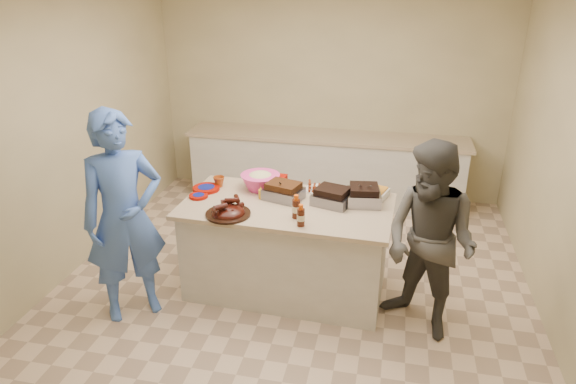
% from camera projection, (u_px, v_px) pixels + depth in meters
% --- Properties ---
extents(room, '(4.50, 5.00, 2.70)m').
position_uv_depth(room, '(291.00, 290.00, 4.94)').
color(room, '#CABB8A').
rests_on(room, ground).
extents(back_counter, '(3.60, 0.64, 0.90)m').
position_uv_depth(back_counter, '(325.00, 168.00, 6.74)').
color(back_counter, beige).
rests_on(back_counter, ground).
extents(island, '(1.93, 1.07, 0.89)m').
position_uv_depth(island, '(287.00, 288.00, 4.97)').
color(island, beige).
rests_on(island, ground).
extents(rib_platter, '(0.39, 0.39, 0.16)m').
position_uv_depth(rib_platter, '(228.00, 215.00, 4.42)').
color(rib_platter, '#3B0F09').
rests_on(rib_platter, island).
extents(pulled_pork_tray, '(0.40, 0.34, 0.10)m').
position_uv_depth(pulled_pork_tray, '(284.00, 199.00, 4.73)').
color(pulled_pork_tray, '#47230F').
rests_on(pulled_pork_tray, island).
extents(brisket_tray, '(0.39, 0.35, 0.10)m').
position_uv_depth(brisket_tray, '(332.00, 204.00, 4.62)').
color(brisket_tray, black).
rests_on(brisket_tray, island).
extents(roasting_pan, '(0.33, 0.33, 0.12)m').
position_uv_depth(roasting_pan, '(363.00, 204.00, 4.63)').
color(roasting_pan, gray).
rests_on(roasting_pan, island).
extents(coleslaw_bowl, '(0.39, 0.39, 0.26)m').
position_uv_depth(coleslaw_bowl, '(261.00, 189.00, 4.94)').
color(coleslaw_bowl, '#E63B90').
rests_on(coleslaw_bowl, island).
extents(sausage_plate, '(0.29, 0.29, 0.04)m').
position_uv_depth(sausage_plate, '(319.00, 190.00, 4.92)').
color(sausage_plate, silver).
rests_on(sausage_plate, island).
extents(mac_cheese_dish, '(0.39, 0.33, 0.09)m').
position_uv_depth(mac_cheese_dish, '(369.00, 196.00, 4.79)').
color(mac_cheese_dish, orange).
rests_on(mac_cheese_dish, island).
extents(bbq_bottle_a, '(0.07, 0.07, 0.21)m').
position_uv_depth(bbq_bottle_a, '(296.00, 218.00, 4.37)').
color(bbq_bottle_a, '#39160B').
rests_on(bbq_bottle_a, island).
extents(bbq_bottle_b, '(0.07, 0.07, 0.19)m').
position_uv_depth(bbq_bottle_b, '(301.00, 226.00, 4.23)').
color(bbq_bottle_b, '#39160B').
rests_on(bbq_bottle_b, island).
extents(mustard_bottle, '(0.05, 0.05, 0.12)m').
position_uv_depth(mustard_bottle, '(261.00, 199.00, 4.73)').
color(mustard_bottle, gold).
rests_on(mustard_bottle, island).
extents(sauce_bowl, '(0.14, 0.05, 0.14)m').
position_uv_depth(sauce_bowl, '(292.00, 193.00, 4.86)').
color(sauce_bowl, silver).
rests_on(sauce_bowl, island).
extents(plate_stack_large, '(0.27, 0.27, 0.03)m').
position_uv_depth(plate_stack_large, '(206.00, 190.00, 4.92)').
color(plate_stack_large, '#8C0A00').
rests_on(plate_stack_large, island).
extents(plate_stack_small, '(0.18, 0.18, 0.02)m').
position_uv_depth(plate_stack_small, '(199.00, 197.00, 4.76)').
color(plate_stack_small, '#8C0A00').
rests_on(plate_stack_small, island).
extents(plastic_cup, '(0.11, 0.11, 0.11)m').
position_uv_depth(plastic_cup, '(219.00, 186.00, 5.00)').
color(plastic_cup, '#953D11').
rests_on(plastic_cup, island).
extents(basket_stack, '(0.22, 0.17, 0.10)m').
position_uv_depth(basket_stack, '(275.00, 186.00, 5.02)').
color(basket_stack, '#8C0A00').
rests_on(basket_stack, island).
extents(guest_blue, '(1.70, 1.87, 0.44)m').
position_uv_depth(guest_blue, '(137.00, 310.00, 4.65)').
color(guest_blue, '#456CC8').
rests_on(guest_blue, ground).
extents(guest_gray, '(1.65, 1.81, 0.63)m').
position_uv_depth(guest_gray, '(419.00, 327.00, 4.42)').
color(guest_gray, '#4F4C47').
rests_on(guest_gray, ground).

